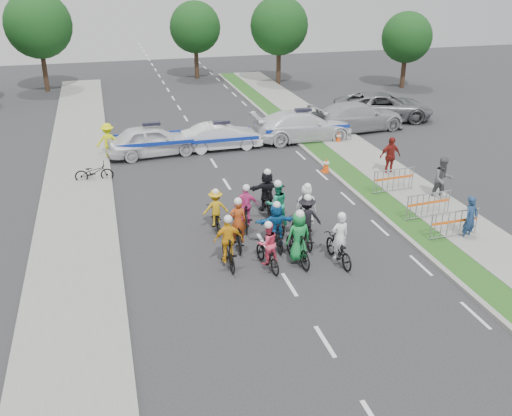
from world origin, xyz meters
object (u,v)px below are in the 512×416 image
object	(u,v)px
rider_0	(339,246)
tree_4	(195,27)
rider_10	(216,214)
cone_0	(326,165)
tree_2	(407,37)
police_car_2	(303,126)
spectator_1	(443,179)
rider_2	(267,250)
barrier_1	(428,206)
civilian_suv	(383,107)
police_car_1	(222,136)
civilian_sedan	(358,116)
rider_4	(306,224)
rider_1	(298,243)
spectator_2	(390,156)
cone_1	(338,137)
rider_11	(267,195)
rider_3	(228,246)
police_car_0	(152,140)
tree_1	(279,26)
rider_9	(246,211)
rider_6	(238,230)
parked_bike	(94,172)
barrier_0	(454,225)
barrier_2	(393,181)
tree_3	(38,25)
rider_5	(276,228)
rider_8	(277,211)
marshal_hiviz	(108,141)

from	to	relation	value
rider_0	tree_4	size ratio (longest dim) A/B	0.30
rider_10	tree_4	size ratio (longest dim) A/B	0.27
cone_0	tree_2	bearing A→B (deg)	51.89
police_car_2	spectator_1	distance (m)	10.10
rider_2	barrier_1	world-z (taller)	rider_2
civilian_suv	cone_0	xyz separation A→B (m)	(-7.03, -8.06, -0.51)
barrier_1	cone_0	bearing A→B (deg)	106.04
police_car_1	civilian_sedan	xyz separation A→B (m)	(8.50, 1.42, 0.14)
rider_4	barrier_1	xyz separation A→B (m)	(5.26, 0.65, -0.18)
police_car_2	rider_1	bearing A→B (deg)	159.85
spectator_2	cone_1	bearing A→B (deg)	88.06
police_car_2	rider_4	bearing A→B (deg)	161.00
tree_2	rider_11	bearing A→B (deg)	-129.82
rider_3	police_car_0	world-z (taller)	rider_3
civilian_suv	barrier_1	bearing A→B (deg)	173.05
cone_1	tree_1	xyz separation A→B (m)	(1.71, 16.56, 4.20)
police_car_0	rider_9	bearing A→B (deg)	-172.02
spectator_2	tree_2	bearing A→B (deg)	54.35
civilian_suv	tree_4	world-z (taller)	tree_4
rider_1	civilian_suv	xyz separation A→B (m)	(11.27, 16.14, 0.08)
rider_3	rider_11	xyz separation A→B (m)	(2.40, 3.72, 0.08)
police_car_0	police_car_1	xyz separation A→B (m)	(3.65, 0.12, -0.11)
rider_6	tree_4	bearing A→B (deg)	-89.49
parked_bike	cone_1	bearing A→B (deg)	-76.88
rider_9	barrier_0	world-z (taller)	rider_9
civilian_sedan	rider_10	bearing A→B (deg)	128.25
rider_3	barrier_2	size ratio (longest dim) A/B	0.94
cone_0	tree_3	distance (m)	26.98
rider_2	cone_1	bearing A→B (deg)	-131.37
rider_3	police_car_0	size ratio (longest dim) A/B	0.40
spectator_2	cone_0	bearing A→B (deg)	150.61
rider_9	spectator_1	distance (m)	8.63
rider_3	parked_bike	world-z (taller)	rider_3
cone_1	parked_bike	world-z (taller)	parked_bike
rider_9	tree_4	bearing A→B (deg)	-85.19
rider_1	police_car_2	distance (m)	14.17
rider_1	barrier_0	xyz separation A→B (m)	(6.00, 0.18, -0.20)
police_car_1	cone_0	world-z (taller)	police_car_1
civilian_suv	tree_3	distance (m)	25.87
rider_5	barrier_0	world-z (taller)	rider_5
rider_8	spectator_1	size ratio (longest dim) A/B	1.07
barrier_1	rider_9	bearing A→B (deg)	170.92
rider_2	spectator_1	xyz separation A→B (m)	(8.68, 3.61, 0.28)
civilian_sedan	marshal_hiviz	bearing A→B (deg)	88.12
barrier_0	rider_5	bearing A→B (deg)	170.57
rider_2	civilian_suv	world-z (taller)	rider_2
rider_3	civilian_sedan	size ratio (longest dim) A/B	0.33
spectator_2	tree_1	xyz separation A→B (m)	(1.38, 21.85, 3.61)
rider_4	tree_1	world-z (taller)	tree_1
tree_3	cone_0	bearing A→B (deg)	-58.41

